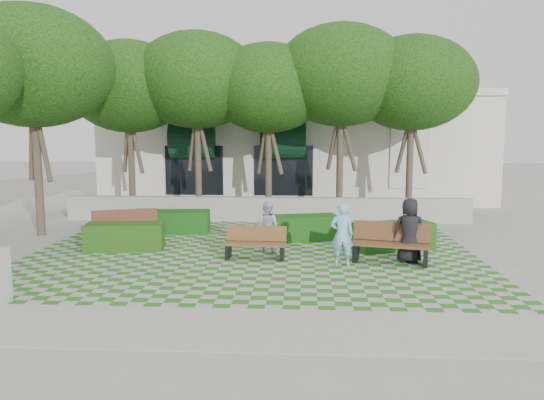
# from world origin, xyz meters

# --- Properties ---
(ground) EXTENTS (90.00, 90.00, 0.00)m
(ground) POSITION_xyz_m (0.00, 0.00, 0.00)
(ground) COLOR gray
(ground) RESTS_ON ground
(lawn) EXTENTS (12.00, 12.00, 0.00)m
(lawn) POSITION_xyz_m (0.00, 1.00, 0.01)
(lawn) COLOR #2B721E
(lawn) RESTS_ON ground
(sidewalk_south) EXTENTS (16.00, 2.00, 0.01)m
(sidewalk_south) POSITION_xyz_m (0.00, -4.70, 0.01)
(sidewalk_south) COLOR #9E9B93
(sidewalk_south) RESTS_ON ground
(sidewalk_west) EXTENTS (2.00, 12.00, 0.01)m
(sidewalk_west) POSITION_xyz_m (-7.20, 1.00, 0.01)
(sidewalk_west) COLOR #9E9B93
(sidewalk_west) RESTS_ON ground
(retaining_wall) EXTENTS (15.00, 0.36, 0.90)m
(retaining_wall) POSITION_xyz_m (0.00, 6.20, 0.45)
(retaining_wall) COLOR #9E9B93
(retaining_wall) RESTS_ON ground
(bench_east) EXTENTS (2.04, 1.10, 1.02)m
(bench_east) POSITION_xyz_m (3.60, 0.06, 0.49)
(bench_east) COLOR brown
(bench_east) RESTS_ON ground
(bench_mid) EXTENTS (1.63, 0.64, 0.84)m
(bench_mid) POSITION_xyz_m (0.14, 0.32, 0.41)
(bench_mid) COLOR brown
(bench_mid) RESTS_ON ground
(bench_west) EXTENTS (2.01, 1.30, 1.00)m
(bench_west) POSITION_xyz_m (-3.89, 1.97, 0.48)
(bench_west) COLOR #532B1C
(bench_west) RESTS_ON ground
(hedge_east) EXTENTS (2.36, 1.54, 0.77)m
(hedge_east) POSITION_xyz_m (3.94, 1.63, 0.38)
(hedge_east) COLOR #164A13
(hedge_east) RESTS_ON ground
(hedge_midright) EXTENTS (2.32, 1.39, 0.76)m
(hedge_midright) POSITION_xyz_m (1.35, 2.80, 0.38)
(hedge_midright) COLOR #154512
(hedge_midright) RESTS_ON ground
(hedge_midleft) EXTENTS (2.15, 1.00, 0.73)m
(hedge_midleft) POSITION_xyz_m (-2.77, 3.75, 0.37)
(hedge_midleft) COLOR #134813
(hedge_midleft) RESTS_ON ground
(hedge_west) EXTENTS (2.23, 1.15, 0.75)m
(hedge_west) POSITION_xyz_m (-3.63, 1.14, 0.37)
(hedge_west) COLOR #1E4512
(hedge_west) RESTS_ON ground
(person_blue) EXTENTS (0.60, 0.41, 1.58)m
(person_blue) POSITION_xyz_m (2.34, -0.33, 0.79)
(person_blue) COLOR #7EBFE6
(person_blue) RESTS_ON ground
(person_dark) EXTENTS (0.81, 0.53, 1.65)m
(person_dark) POSITION_xyz_m (4.07, 0.12, 0.83)
(person_dark) COLOR black
(person_dark) RESTS_ON ground
(person_white) EXTENTS (0.82, 0.73, 1.41)m
(person_white) POSITION_xyz_m (0.38, 1.13, 0.70)
(person_white) COLOR silver
(person_white) RESTS_ON ground
(tree_row) EXTENTS (17.70, 13.40, 7.41)m
(tree_row) POSITION_xyz_m (-1.86, 5.95, 5.18)
(tree_row) COLOR #47382B
(tree_row) RESTS_ON ground
(building) EXTENTS (18.00, 8.92, 5.15)m
(building) POSITION_xyz_m (0.93, 14.08, 2.52)
(building) COLOR silver
(building) RESTS_ON ground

